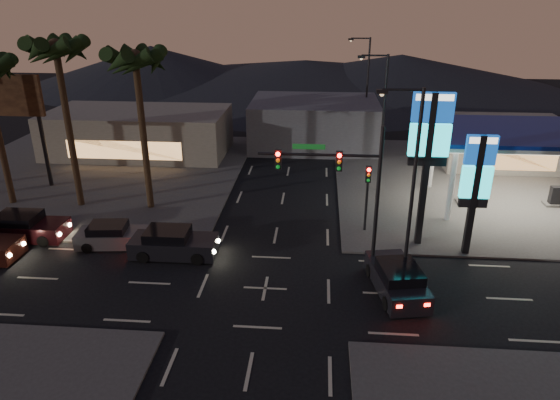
# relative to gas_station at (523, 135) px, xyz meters

# --- Properties ---
(ground) EXTENTS (140.00, 140.00, 0.00)m
(ground) POSITION_rel_gas_station_xyz_m (-16.00, -12.00, -5.08)
(ground) COLOR black
(ground) RESTS_ON ground
(corner_lot_ne) EXTENTS (24.00, 24.00, 0.12)m
(corner_lot_ne) POSITION_rel_gas_station_xyz_m (0.00, 4.00, -5.02)
(corner_lot_ne) COLOR #47443F
(corner_lot_ne) RESTS_ON ground
(corner_lot_nw) EXTENTS (24.00, 24.00, 0.12)m
(corner_lot_nw) POSITION_rel_gas_station_xyz_m (-32.00, 4.00, -5.02)
(corner_lot_nw) COLOR #47443F
(corner_lot_nw) RESTS_ON ground
(gas_station) EXTENTS (12.20, 8.20, 5.47)m
(gas_station) POSITION_rel_gas_station_xyz_m (0.00, 0.00, 0.00)
(gas_station) COLOR silver
(gas_station) RESTS_ON ground
(convenience_store) EXTENTS (10.00, 6.00, 4.00)m
(convenience_store) POSITION_rel_gas_station_xyz_m (2.00, 9.00, -3.08)
(convenience_store) COLOR #726B5B
(convenience_store) RESTS_ON ground
(pylon_sign_tall) EXTENTS (2.20, 0.35, 9.00)m
(pylon_sign_tall) POSITION_rel_gas_station_xyz_m (-7.50, -6.50, 1.31)
(pylon_sign_tall) COLOR black
(pylon_sign_tall) RESTS_ON ground
(pylon_sign_short) EXTENTS (1.60, 0.35, 7.00)m
(pylon_sign_short) POSITION_rel_gas_station_xyz_m (-5.00, -7.50, -0.42)
(pylon_sign_short) COLOR black
(pylon_sign_short) RESTS_ON ground
(traffic_signal_mast) EXTENTS (6.10, 0.39, 8.00)m
(traffic_signal_mast) POSITION_rel_gas_station_xyz_m (-12.24, -10.01, 0.15)
(traffic_signal_mast) COLOR black
(traffic_signal_mast) RESTS_ON ground
(pedestal_signal) EXTENTS (0.32, 0.39, 4.30)m
(pedestal_signal) POSITION_rel_gas_station_xyz_m (-10.50, -5.02, -2.16)
(pedestal_signal) COLOR black
(pedestal_signal) RESTS_ON ground
(streetlight_near) EXTENTS (2.14, 0.25, 10.00)m
(streetlight_near) POSITION_rel_gas_station_xyz_m (-9.21, -11.00, 0.64)
(streetlight_near) COLOR black
(streetlight_near) RESTS_ON ground
(streetlight_mid) EXTENTS (2.14, 0.25, 10.00)m
(streetlight_mid) POSITION_rel_gas_station_xyz_m (-9.21, 2.00, 0.64)
(streetlight_mid) COLOR black
(streetlight_mid) RESTS_ON ground
(streetlight_far) EXTENTS (2.14, 0.25, 10.00)m
(streetlight_far) POSITION_rel_gas_station_xyz_m (-9.21, 16.00, 0.64)
(streetlight_far) COLOR black
(streetlight_far) RESTS_ON ground
(palm_a) EXTENTS (4.41, 4.41, 10.86)m
(palm_a) POSITION_rel_gas_station_xyz_m (-25.00, -2.50, 4.35)
(palm_a) COLOR black
(palm_a) RESTS_ON ground
(palm_b) EXTENTS (4.41, 4.41, 11.46)m
(palm_b) POSITION_rel_gas_station_xyz_m (-30.00, -2.50, 4.89)
(palm_b) COLOR black
(palm_b) RESTS_ON ground
(billboard) EXTENTS (6.00, 0.30, 8.50)m
(billboard) POSITION_rel_gas_station_xyz_m (-36.50, 1.00, 1.25)
(billboard) COLOR black
(billboard) RESTS_ON ground
(building_far_west) EXTENTS (16.00, 8.00, 4.00)m
(building_far_west) POSITION_rel_gas_station_xyz_m (-30.00, 10.00, -3.08)
(building_far_west) COLOR #726B5B
(building_far_west) RESTS_ON ground
(building_far_mid) EXTENTS (12.00, 9.00, 4.40)m
(building_far_mid) POSITION_rel_gas_station_xyz_m (-14.00, 14.00, -2.88)
(building_far_mid) COLOR #4C4C51
(building_far_mid) RESTS_ON ground
(hill_left) EXTENTS (40.00, 40.00, 6.00)m
(hill_left) POSITION_rel_gas_station_xyz_m (-41.00, 48.00, -2.08)
(hill_left) COLOR black
(hill_left) RESTS_ON ground
(hill_right) EXTENTS (50.00, 50.00, 5.00)m
(hill_right) POSITION_rel_gas_station_xyz_m (-1.00, 48.00, -2.58)
(hill_right) COLOR black
(hill_right) RESTS_ON ground
(hill_center) EXTENTS (60.00, 60.00, 4.00)m
(hill_center) POSITION_rel_gas_station_xyz_m (-16.00, 48.00, -3.08)
(hill_center) COLOR black
(hill_center) RESTS_ON ground
(car_lane_a_front) EXTENTS (4.96, 2.13, 1.61)m
(car_lane_a_front) POSITION_rel_gas_station_xyz_m (-21.57, -8.98, -4.34)
(car_lane_a_front) COLOR black
(car_lane_a_front) RESTS_ON ground
(car_lane_b_front) EXTENTS (4.45, 2.20, 1.41)m
(car_lane_b_front) POSITION_rel_gas_station_xyz_m (-25.42, -8.12, -4.43)
(car_lane_b_front) COLOR #58595B
(car_lane_b_front) RESTS_ON ground
(car_lane_b_mid) EXTENTS (4.32, 2.15, 1.36)m
(car_lane_b_mid) POSITION_rel_gas_station_xyz_m (-31.63, -7.43, -4.45)
(car_lane_b_mid) COLOR black
(car_lane_b_mid) RESTS_ON ground
(car_lane_b_rear) EXTENTS (5.03, 2.19, 1.62)m
(car_lane_b_rear) POSITION_rel_gas_station_xyz_m (-31.11, -7.63, -4.33)
(car_lane_b_rear) COLOR black
(car_lane_b_rear) RESTS_ON ground
(suv_station) EXTENTS (2.82, 5.03, 1.59)m
(suv_station) POSITION_rel_gas_station_xyz_m (-9.45, -11.80, -4.34)
(suv_station) COLOR black
(suv_station) RESTS_ON ground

